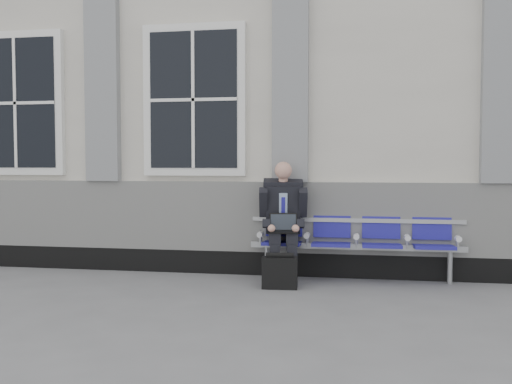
# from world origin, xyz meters

# --- Properties ---
(ground) EXTENTS (70.00, 70.00, 0.00)m
(ground) POSITION_xyz_m (0.00, 0.00, 0.00)
(ground) COLOR slate
(ground) RESTS_ON ground
(station_building) EXTENTS (14.40, 4.40, 4.49)m
(station_building) POSITION_xyz_m (-0.02, 3.47, 2.22)
(station_building) COLOR beige
(station_building) RESTS_ON ground
(bench) EXTENTS (2.60, 0.47, 0.91)m
(bench) POSITION_xyz_m (2.43, 1.32, 0.55)
(bench) COLOR #9EA0A3
(bench) RESTS_ON ground
(businessman) EXTENTS (0.62, 0.83, 1.46)m
(businessman) POSITION_xyz_m (1.54, 1.19, 0.78)
(businessman) COLOR black
(businessman) RESTS_ON ground
(briefcase) EXTENTS (0.41, 0.20, 0.41)m
(briefcase) POSITION_xyz_m (1.56, 0.72, 0.19)
(briefcase) COLOR black
(briefcase) RESTS_ON ground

